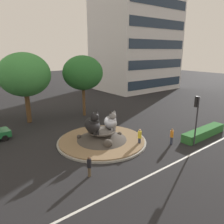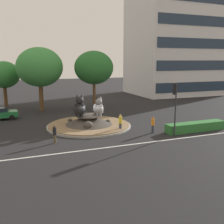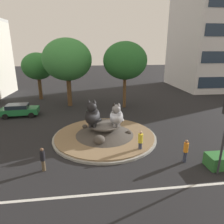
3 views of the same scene
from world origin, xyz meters
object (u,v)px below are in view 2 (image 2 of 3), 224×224
at_px(cat_statue_grey, 98,108).
at_px(broadleaf_tree_behind_island, 4,75).
at_px(office_tower, 176,25).
at_px(traffic_light_mast, 175,100).
at_px(second_tree_near_tower, 40,67).
at_px(pedestrian_black_shirt, 55,134).
at_px(third_tree_left, 94,68).
at_px(pedestrian_yellow_shirt, 120,122).
at_px(cat_statue_black, 79,108).
at_px(pedestrian_orange_shirt, 153,124).

relative_size(cat_statue_grey, broadleaf_tree_behind_island, 0.30).
bearing_deg(office_tower, traffic_light_mast, -123.49).
relative_size(cat_statue_grey, traffic_light_mast, 0.43).
xyz_separation_m(second_tree_near_tower, pedestrian_black_shirt, (-0.62, -15.98, -5.39)).
xyz_separation_m(office_tower, pedestrian_black_shirt, (-30.51, -27.10, -13.81)).
bearing_deg(pedestrian_black_shirt, cat_statue_grey, 8.24).
distance_m(broadleaf_tree_behind_island, second_tree_near_tower, 6.81).
bearing_deg(second_tree_near_tower, cat_statue_grey, -66.96).
xyz_separation_m(third_tree_left, pedestrian_black_shirt, (-8.06, -14.22, -5.30)).
height_order(cat_statue_grey, pedestrian_yellow_shirt, cat_statue_grey).
height_order(cat_statue_grey, office_tower, office_tower).
bearing_deg(cat_statue_black, pedestrian_black_shirt, -31.09).
height_order(cat_statue_black, cat_statue_grey, cat_statue_black).
relative_size(cat_statue_black, pedestrian_black_shirt, 1.47).
distance_m(second_tree_near_tower, pedestrian_orange_shirt, 19.29).
xyz_separation_m(cat_statue_black, pedestrian_orange_shirt, (6.32, -4.85, -1.27)).
distance_m(cat_statue_grey, office_tower, 36.00).
bearing_deg(office_tower, cat_statue_black, -140.02).
bearing_deg(second_tree_near_tower, pedestrian_orange_shirt, -60.56).
height_order(broadleaf_tree_behind_island, third_tree_left, third_tree_left).
height_order(cat_statue_grey, third_tree_left, third_tree_left).
distance_m(pedestrian_yellow_shirt, pedestrian_orange_shirt, 3.31).
relative_size(cat_statue_grey, office_tower, 0.07).
relative_size(cat_statue_grey, pedestrian_orange_shirt, 1.27).
bearing_deg(office_tower, cat_statue_grey, -137.45).
distance_m(traffic_light_mast, second_tree_near_tower, 20.77).
distance_m(cat_statue_grey, second_tree_near_tower, 13.19).
bearing_deg(traffic_light_mast, broadleaf_tree_behind_island, 32.50).
bearing_deg(pedestrian_yellow_shirt, second_tree_near_tower, -19.02).
xyz_separation_m(second_tree_near_tower, pedestrian_yellow_shirt, (6.33, -14.34, -5.34)).
height_order(third_tree_left, pedestrian_orange_shirt, third_tree_left).
height_order(traffic_light_mast, broadleaf_tree_behind_island, broadleaf_tree_behind_island).
xyz_separation_m(broadleaf_tree_behind_island, pedestrian_orange_shirt, (13.97, -20.75, -4.17)).
relative_size(broadleaf_tree_behind_island, pedestrian_orange_shirt, 4.18).
bearing_deg(pedestrian_black_shirt, third_tree_left, 29.63).
distance_m(third_tree_left, pedestrian_yellow_shirt, 13.68).
relative_size(cat_statue_black, pedestrian_yellow_shirt, 1.38).
bearing_deg(pedestrian_black_shirt, cat_statue_black, 23.14).
xyz_separation_m(cat_statue_black, broadleaf_tree_behind_island, (-7.66, 15.90, 2.90)).
bearing_deg(office_tower, second_tree_near_tower, -159.20).
relative_size(traffic_light_mast, pedestrian_yellow_shirt, 2.86).
xyz_separation_m(office_tower, second_tree_near_tower, (-29.88, -11.12, -8.42)).
bearing_deg(office_tower, pedestrian_yellow_shirt, -132.38).
distance_m(cat_statue_grey, broadleaf_tree_behind_island, 19.08).
distance_m(traffic_light_mast, broadleaf_tree_behind_island, 27.14).
bearing_deg(pedestrian_black_shirt, pedestrian_yellow_shirt, -17.56).
bearing_deg(pedestrian_orange_shirt, office_tower, 49.93).
bearing_deg(cat_statue_grey, second_tree_near_tower, -146.12).
bearing_deg(cat_statue_black, third_tree_left, 158.94).
bearing_deg(cat_statue_black, office_tower, 134.54).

